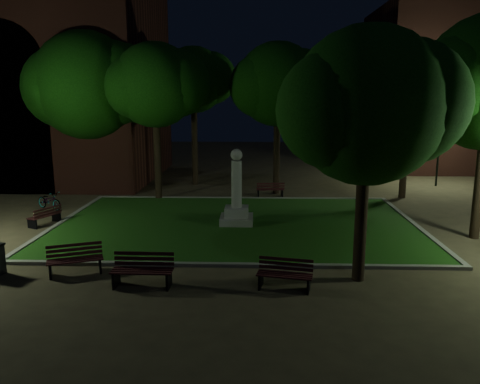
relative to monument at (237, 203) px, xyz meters
The scene contains 20 objects.
ground 2.22m from the monument, 90.00° to the right, with size 80.00×80.00×0.00m, color #4C3F2A.
lawn 0.92m from the monument, ahead, with size 15.00×10.00×0.08m, color #1E4E13.
lawn_kerb 0.90m from the monument, ahead, with size 15.40×10.40×0.12m.
monument is the anchor object (origin of this frame).
building_main 20.77m from the monument, 143.38° to the left, with size 20.00×12.00×15.00m.
building_far 25.95m from the monument, 45.00° to the left, with size 16.00×10.00×12.00m, color #451F17.
tree_north_wl 8.32m from the monument, 130.62° to the left, with size 5.37×4.38×8.20m.
tree_north_er 8.75m from the monument, 72.95° to the left, with size 5.63×4.59×8.38m.
tree_ne 11.32m from the monument, 33.27° to the left, with size 4.94×4.03×6.81m.
tree_se 8.39m from the monument, 56.49° to the right, with size 5.48×4.47×7.39m.
tree_nw 11.62m from the monument, 142.47° to the left, with size 7.20×5.88×8.96m.
tree_far_north 11.26m from the monument, 107.13° to the left, with size 4.88×3.99×8.41m.
lamppost_nw 14.54m from the monument, 147.49° to the left, with size 1.18×0.28×4.12m.
lamppost_ne 15.40m from the monument, 38.17° to the left, with size 1.18×0.28×4.71m.
bench_near_left 7.19m from the monument, 109.92° to the right, with size 1.77×0.65×0.97m.
bench_near_right 7.02m from the monument, 76.24° to the right, with size 1.65×0.84×0.86m.
bench_west_near 7.56m from the monument, 129.38° to the right, with size 1.75×1.15×0.91m.
bench_left_side 8.22m from the monument, behind, with size 1.07×1.56×0.81m.
bench_far_side 5.98m from the monument, 74.29° to the left, with size 1.55×0.66×0.83m.
bicycle 9.62m from the monument, 164.83° to the left, with size 0.59×1.68×0.88m, color black.
Camera 1 is at (0.81, -17.44, 5.40)m, focal length 35.00 mm.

